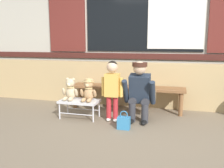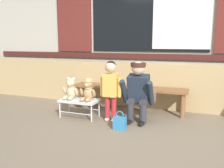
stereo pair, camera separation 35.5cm
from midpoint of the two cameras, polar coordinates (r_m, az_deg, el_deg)
ground_plane at (r=3.44m, az=-0.58°, el=-11.11°), size 60.00×60.00×0.00m
brick_low_wall at (r=4.67m, az=4.20°, el=-0.07°), size 8.08×0.25×0.85m
shop_facade at (r=5.13m, az=5.60°, el=15.82°), size 8.25×0.26×3.51m
wooden_bench_long at (r=4.36m, az=1.16°, el=-1.46°), size 2.10×0.40×0.44m
small_display_bench at (r=3.97m, az=-10.37°, el=-4.34°), size 0.64×0.36×0.30m
teddy_bear_plain at (r=4.00m, az=-12.52°, el=-1.41°), size 0.28×0.26×0.36m
teddy_bear_with_hat at (r=3.86m, az=-8.31°, el=-1.54°), size 0.28×0.27×0.36m
child_standing at (r=3.69m, az=-2.71°, el=-0.09°), size 0.35×0.18×0.96m
adult_crouching at (r=3.73m, az=4.11°, el=-1.75°), size 0.50×0.49×0.95m
handbag_on_ground at (r=3.46m, az=-0.14°, el=-9.28°), size 0.18×0.11×0.27m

